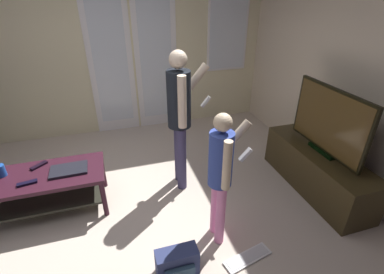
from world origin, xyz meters
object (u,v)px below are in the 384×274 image
Objects in this scene: coffee_table at (50,184)px; backpack at (177,263)px; person_adult at (180,111)px; person_child at (221,170)px; laptop_closed at (69,170)px; tv_stand at (317,170)px; tv_remote_black at (27,183)px; loose_keyboard at (248,258)px; flat_screen_tv at (329,122)px; cup_near_edge at (1,171)px; dvd_remote_slim at (39,166)px.

coffee_table reaches higher than backpack.
person_adult is 1.24× the size of person_child.
laptop_closed is at bearing -177.51° from person_adult.
tv_stand is 8.30× the size of tv_remote_black.
tv_stand is 3.08× the size of loose_keyboard.
person_adult is at bearing 102.46° from loose_keyboard.
flat_screen_tv is 0.81× the size of person_child.
cup_near_edge is (-1.90, 0.93, -0.24)m from person_child.
loose_keyboard is at bearing -31.29° from cup_near_edge.
backpack is at bearing -53.98° from laptop_closed.
person_child is 7.38× the size of tv_remote_black.
person_adult is 1.84m from cup_near_edge.
person_adult reaches higher than person_child.
person_adult is 4.40× the size of laptop_closed.
person_child is at bearing -82.76° from person_adult.
laptop_closed reaches higher than backpack.
flat_screen_tv is 2.86× the size of laptop_closed.
cup_near_edge reaches higher than backpack.
tv_remote_black is (0.26, -0.22, -0.05)m from cup_near_edge.
flat_screen_tv is at bearing -16.96° from tv_remote_black.
person_adult is 1.55m from dvd_remote_slim.
person_child is 0.83m from backpack.
cup_near_edge is at bearing 140.28° from backpack.
dvd_remote_slim reaches higher than backpack.
loose_keyboard is at bearing -64.53° from person_child.
flat_screen_tv is 3.30m from cup_near_edge.
flat_screen_tv is 3.02m from tv_remote_black.
loose_keyboard is at bearing -4.64° from backpack.
tv_stand reaches higher than laptop_closed.
laptop_closed is 2.08× the size of tv_remote_black.
person_child is (1.49, -0.83, 0.42)m from coffee_table.
coffee_table is 0.45m from cup_near_edge.
coffee_table is at bearing 176.24° from laptop_closed.
coffee_table is at bearing 170.00° from tv_stand.
dvd_remote_slim reaches higher than loose_keyboard.
flat_screen_tv is 1.54m from person_adult.
loose_keyboard is at bearing -150.82° from tv_stand.
coffee_table is at bearing 30.24° from tv_remote_black.
tv_stand is 3.01m from tv_remote_black.
tv_remote_black is 0.29m from dvd_remote_slim.
coffee_table is 1.51m from person_adult.
coffee_table is 9.08× the size of cup_near_edge.
loose_keyboard is at bearing -35.08° from coffee_table.
dvd_remote_slim is (-2.92, 0.66, 0.22)m from tv_stand.
backpack is at bearing -46.91° from coffee_table.
coffee_table is 2.35× the size of loose_keyboard.
person_adult is at bearing -3.67° from tv_remote_black.
backpack is 2.88× the size of cup_near_edge.
person_adult is at bearing 1.71° from coffee_table.
tv_stand is 1.47m from person_child.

